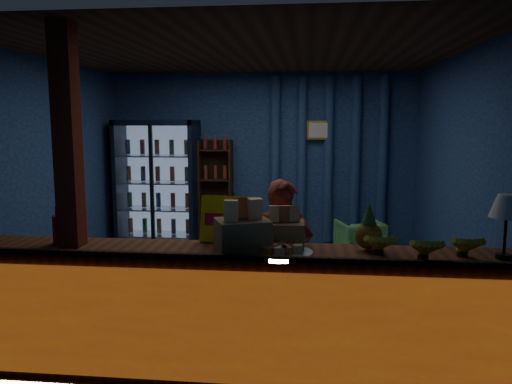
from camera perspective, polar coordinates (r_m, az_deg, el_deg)
ground at (r=5.77m, az=-1.39°, el=-10.95°), size 4.60×4.60×0.00m
room_walls at (r=5.46m, az=-1.44°, el=4.80°), size 4.60×4.60×4.60m
counter at (r=3.84m, az=-5.27°, el=-13.45°), size 4.40×0.57×0.99m
support_post at (r=3.97m, az=-20.42°, el=-0.86°), size 0.16×0.16×2.60m
beverage_cooler at (r=7.73m, az=-10.98°, el=0.90°), size 1.20×0.62×1.90m
bottle_shelf at (r=7.68m, az=-4.57°, el=-0.07°), size 0.50×0.28×1.60m
curtain_folds at (r=7.57m, az=8.28°, el=3.60°), size 1.74×0.14×2.50m
framed_picture at (r=7.50m, az=7.21°, el=7.02°), size 0.36×0.04×0.28m
shopkeeper at (r=4.30m, az=3.11°, el=-7.89°), size 0.55×0.40×1.40m
green_chair at (r=7.05m, az=11.74°, el=-5.33°), size 0.71×0.72×0.53m
side_table at (r=7.01m, az=2.85°, el=-5.57°), size 0.57×0.47×0.54m
yellow_sign at (r=3.85m, az=-3.12°, el=-3.17°), size 0.47×0.16×0.36m
soda_bottles at (r=4.05m, az=-20.91°, el=-3.99°), size 0.25×0.17×0.30m
snack_box_left at (r=3.59m, az=-1.56°, el=-4.72°), size 0.45×0.41×0.39m
snack_box_centre at (r=3.73m, az=3.23°, el=-4.65°), size 0.31×0.26×0.31m
pastry_tray at (r=3.55m, az=2.81°, el=-6.75°), size 0.46×0.46×0.07m
banana_bunches at (r=3.62m, az=18.50°, el=-5.81°), size 0.83×0.31×0.18m
table_lamp at (r=3.76m, az=26.75°, el=-1.71°), size 0.23×0.23×0.45m
pineapple at (r=3.72m, az=12.75°, el=-4.40°), size 0.20×0.20×0.34m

